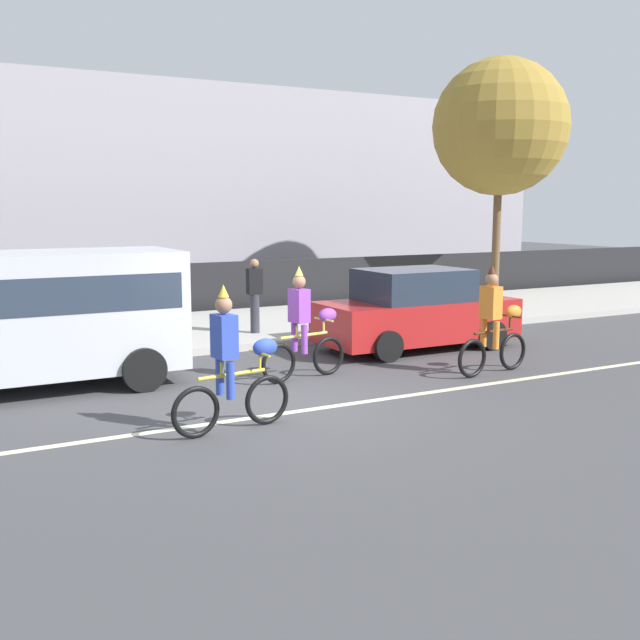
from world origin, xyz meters
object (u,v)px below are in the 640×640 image
Objects in this scene: parade_cyclist_orange at (494,326)px; parked_car_red at (416,311)px; parade_cyclist_cobalt at (233,367)px; parade_cyclist_purple at (305,330)px; pedestrian_onlooker at (255,294)px; parked_van_silver at (22,310)px.

parade_cyclist_orange is 2.56m from parked_car_red.
parade_cyclist_cobalt is 6.48m from parked_car_red.
parade_cyclist_purple is 1.19× the size of pedestrian_onlooker.
parade_cyclist_purple is 3.99m from pedestrian_onlooker.
parade_cyclist_orange is 5.60m from pedestrian_onlooker.
pedestrian_onlooker is (5.02, 2.48, -0.27)m from parked_van_silver.
parked_car_red is at bearing 22.88° from parade_cyclist_purple.
parked_van_silver is (-4.25, 1.43, 0.44)m from parade_cyclist_purple.
parked_car_red is at bearing 33.40° from parade_cyclist_cobalt.
parade_cyclist_purple is at bearing 159.04° from parade_cyclist_orange.
parked_van_silver is at bearing 161.36° from parade_cyclist_purple.
parade_cyclist_orange is 0.38× the size of parked_van_silver.
pedestrian_onlooker is at bearing 134.22° from parked_car_red.
parade_cyclist_cobalt is 0.38× the size of parked_van_silver.
parade_cyclist_purple reaches higher than parked_car_red.
parked_car_red is (3.25, 1.37, -0.06)m from parade_cyclist_purple.
parade_cyclist_purple is 0.47× the size of parked_car_red.
pedestrian_onlooker is at bearing 114.42° from parade_cyclist_orange.
pedestrian_onlooker is at bearing 64.36° from parade_cyclist_cobalt.
parade_cyclist_purple is 3.31m from parade_cyclist_orange.
parked_car_red is at bearing -45.78° from pedestrian_onlooker.
pedestrian_onlooker is (0.77, 3.91, 0.17)m from parade_cyclist_purple.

